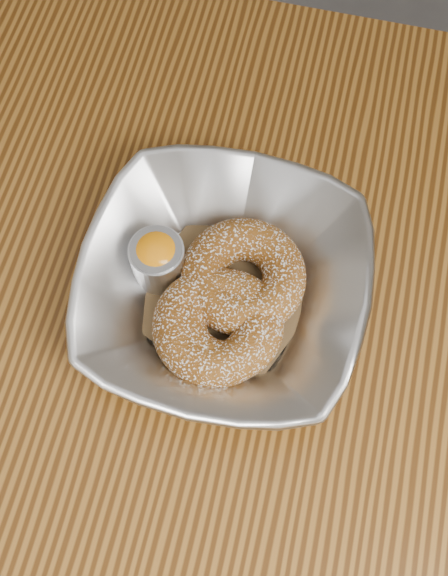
% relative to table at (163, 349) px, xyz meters
% --- Properties ---
extents(ground_plane, '(4.00, 4.00, 0.00)m').
position_rel_table_xyz_m(ground_plane, '(0.00, 0.00, -0.65)').
color(ground_plane, '#565659').
rests_on(ground_plane, ground).
extents(table, '(1.20, 0.80, 0.75)m').
position_rel_table_xyz_m(table, '(0.00, 0.00, 0.00)').
color(table, brown).
rests_on(table, ground_plane).
extents(serving_bowl, '(0.25, 0.25, 0.06)m').
position_rel_table_xyz_m(serving_bowl, '(0.06, 0.03, 0.13)').
color(serving_bowl, '#BBBDC2').
rests_on(serving_bowl, table).
extents(parchment, '(0.19, 0.19, 0.00)m').
position_rel_table_xyz_m(parchment, '(0.06, 0.03, 0.11)').
color(parchment, brown).
rests_on(parchment, table).
extents(donut_back, '(0.12, 0.12, 0.04)m').
position_rel_table_xyz_m(donut_back, '(0.07, 0.05, 0.13)').
color(donut_back, brown).
rests_on(donut_back, parchment).
extents(donut_front, '(0.11, 0.11, 0.04)m').
position_rel_table_xyz_m(donut_front, '(0.06, -0.01, 0.13)').
color(donut_front, brown).
rests_on(donut_front, parchment).
extents(donut_extra, '(0.11, 0.11, 0.04)m').
position_rel_table_xyz_m(donut_extra, '(0.07, -0.00, 0.13)').
color(donut_extra, brown).
rests_on(donut_extra, parchment).
extents(ramekin, '(0.05, 0.05, 0.05)m').
position_rel_table_xyz_m(ramekin, '(-0.00, 0.04, 0.13)').
color(ramekin, '#BBBDC2').
rests_on(ramekin, table).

